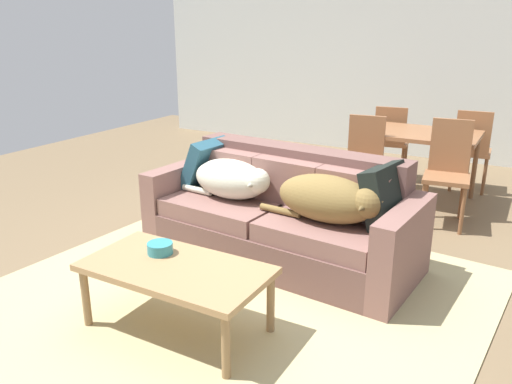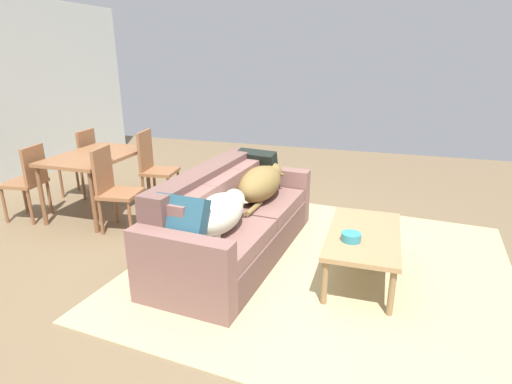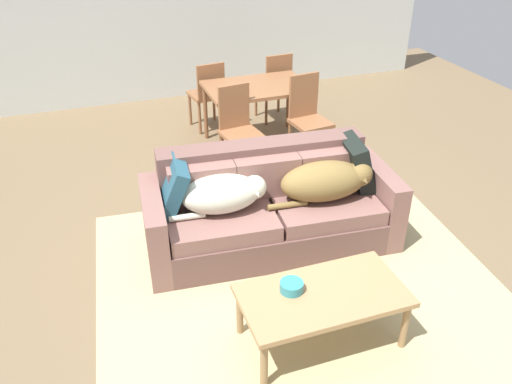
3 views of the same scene
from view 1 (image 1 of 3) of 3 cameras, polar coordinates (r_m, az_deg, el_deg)
name	(u,v)px [view 1 (image 1 of 3)]	position (r m, az deg, el deg)	size (l,w,h in m)	color
ground_plane	(274,256)	(4.22, 1.99, -7.14)	(10.00, 10.00, 0.00)	brown
back_partition	(409,58)	(7.61, 16.66, 14.04)	(8.00, 0.12, 2.70)	silver
area_rug	(221,305)	(3.54, -3.95, -12.43)	(3.18, 3.29, 0.01)	tan
couch	(282,217)	(4.10, 2.94, -2.85)	(2.23, 1.05, 0.86)	brown
dog_on_left_cushion	(233,179)	(4.15, -2.61, 1.43)	(0.83, 0.42, 0.32)	beige
dog_on_right_cushion	(330,199)	(3.68, 8.27, -0.78)	(0.94, 0.44, 0.34)	olive
throw_pillow_by_left_arm	(206,164)	(4.49, -5.63, 3.14)	(0.11, 0.44, 0.44)	#275365
throw_pillow_by_right_arm	(386,197)	(3.70, 14.30, -0.59)	(0.14, 0.45, 0.45)	black
coffee_table	(176,273)	(3.14, -8.91, -8.89)	(1.13, 0.60, 0.43)	#AC8256
bowl_on_coffee_table	(160,248)	(3.29, -10.62, -6.15)	(0.16, 0.16, 0.07)	teal
dining_table	(417,139)	(5.62, 17.50, 5.65)	(1.20, 0.80, 0.74)	#915E3B
dining_chair_near_left	(363,160)	(5.27, 11.84, 3.55)	(0.45, 0.45, 0.94)	#915E3B
dining_chair_near_right	(448,168)	(5.06, 20.54, 2.51)	(0.45, 0.45, 0.98)	#915E3B
dining_chair_far_left	(391,139)	(6.34, 14.73, 5.74)	(0.45, 0.45, 0.89)	#915E3B
dining_chair_far_right	(472,147)	(6.17, 22.86, 4.62)	(0.43, 0.43, 0.92)	#915E3B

